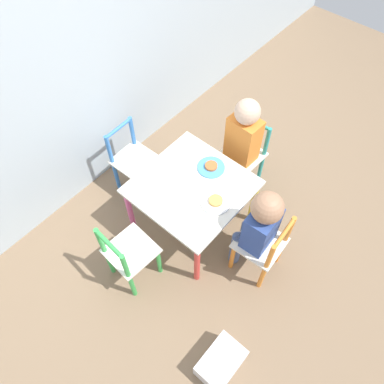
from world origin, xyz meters
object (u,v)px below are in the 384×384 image
(chair_orange, at_px, (263,247))
(child_right, at_px, (241,140))
(chair_blue, at_px, (133,161))
(child_front, at_px, (259,225))
(kids_table, at_px, (192,191))
(plate_right, at_px, (211,167))
(chair_green, at_px, (128,255))
(plate_front, at_px, (216,202))
(storage_bin, at_px, (221,363))
(chair_teal, at_px, (244,155))

(chair_orange, bearing_deg, child_right, -133.99)
(chair_blue, height_order, child_front, child_front)
(kids_table, bearing_deg, plate_right, 0.00)
(kids_table, bearing_deg, chair_orange, -86.73)
(kids_table, xyz_separation_m, child_right, (0.46, -0.02, 0.09))
(kids_table, height_order, chair_blue, chair_blue)
(plate_right, bearing_deg, chair_green, 177.11)
(kids_table, distance_m, plate_front, 0.19)
(child_front, xyz_separation_m, child_right, (0.43, 0.44, 0.01))
(chair_blue, distance_m, plate_front, 0.72)
(child_right, relative_size, storage_bin, 3.05)
(chair_orange, distance_m, child_right, 0.69)
(child_front, bearing_deg, plate_right, -111.77)
(kids_table, bearing_deg, chair_green, 176.11)
(chair_teal, bearing_deg, storage_bin, -55.64)
(chair_green, bearing_deg, plate_right, -89.00)
(storage_bin, bearing_deg, chair_teal, 31.82)
(chair_orange, distance_m, chair_teal, 0.70)
(chair_green, xyz_separation_m, child_right, (0.98, -0.06, 0.20))
(child_right, distance_m, plate_front, 0.49)
(plate_right, bearing_deg, chair_blue, 110.44)
(chair_green, relative_size, plate_front, 3.02)
(chair_blue, height_order, child_right, child_right)
(kids_table, height_order, plate_front, plate_front)
(child_front, xyz_separation_m, plate_right, (0.15, 0.46, -0.01))
(chair_teal, height_order, storage_bin, chair_teal)
(child_right, bearing_deg, kids_table, -90.00)
(chair_green, distance_m, storage_bin, 0.78)
(child_right, bearing_deg, chair_green, -90.72)
(chair_blue, relative_size, chair_green, 1.00)
(chair_green, bearing_deg, storage_bin, 178.60)
(child_front, xyz_separation_m, plate_front, (-0.03, 0.28, -0.01))
(chair_blue, height_order, storage_bin, chair_blue)
(chair_teal, distance_m, child_right, 0.21)
(chair_teal, xyz_separation_m, child_right, (-0.06, 0.00, 0.20))
(chair_green, height_order, plate_right, chair_green)
(kids_table, relative_size, storage_bin, 2.48)
(kids_table, xyz_separation_m, chair_teal, (0.52, -0.02, -0.11))
(chair_orange, height_order, plate_front, chair_orange)
(chair_teal, bearing_deg, plate_right, -91.34)
(kids_table, bearing_deg, storage_bin, -129.61)
(plate_right, bearing_deg, kids_table, 180.00)
(chair_orange, xyz_separation_m, chair_blue, (-0.04, 1.04, 0.00))
(child_right, bearing_deg, chair_blue, -136.24)
(child_front, relative_size, child_right, 0.95)
(kids_table, xyz_separation_m, chair_blue, (-0.01, 0.52, -0.11))
(kids_table, relative_size, child_right, 0.81)
(chair_blue, distance_m, plate_right, 0.58)
(plate_right, relative_size, storage_bin, 0.67)
(plate_right, bearing_deg, plate_front, -135.00)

